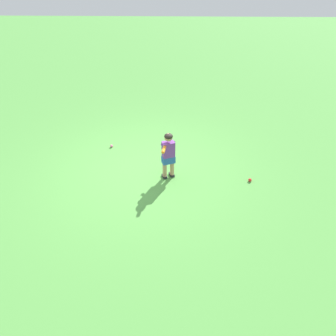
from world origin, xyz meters
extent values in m
plane|color=#519942|center=(0.00, 0.00, 0.00)|extent=(40.00, 40.00, 0.00)
cube|color=#232328|center=(-0.49, 0.32, 0.03)|extent=(0.14, 0.17, 0.05)
cylinder|color=tan|center=(-0.49, 0.34, 0.21)|extent=(0.09, 0.09, 0.34)
cube|color=#232328|center=(-0.64, 0.26, 0.03)|extent=(0.14, 0.17, 0.05)
cylinder|color=tan|center=(-0.65, 0.27, 0.21)|extent=(0.09, 0.09, 0.34)
cube|color=#2856A8|center=(-0.57, 0.31, 0.46)|extent=(0.31, 0.24, 0.16)
cube|color=#753899|center=(-0.57, 0.31, 0.71)|extent=(0.29, 0.23, 0.34)
sphere|color=tan|center=(-0.57, 0.31, 1.00)|extent=(0.17, 0.17, 0.17)
ellipsoid|color=black|center=(-0.58, 0.31, 1.02)|extent=(0.22, 0.22, 0.11)
sphere|color=orange|center=(-0.52, 0.17, 0.80)|extent=(0.04, 0.04, 0.04)
cylinder|color=black|center=(-0.51, 0.27, 0.81)|extent=(0.04, 0.14, 0.05)
cylinder|color=orange|center=(-0.49, 0.50, 0.85)|extent=(0.10, 0.35, 0.11)
sphere|color=orange|center=(-0.48, 0.67, 0.87)|extent=(0.07, 0.07, 0.07)
cylinder|color=#753899|center=(-0.50, 0.22, 0.81)|extent=(0.18, 0.31, 0.14)
cylinder|color=#753899|center=(-0.57, 0.20, 0.81)|extent=(0.30, 0.19, 0.14)
sphere|color=red|center=(-2.33, 0.42, 0.04)|extent=(0.07, 0.07, 0.07)
sphere|color=pink|center=(0.90, -0.91, 0.04)|extent=(0.07, 0.07, 0.07)
camera|label=1|loc=(-0.71, 5.72, 4.07)|focal=32.92mm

